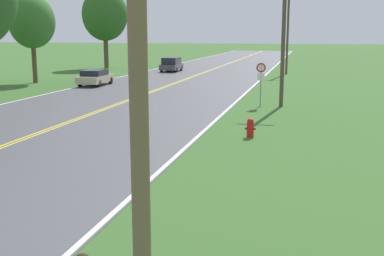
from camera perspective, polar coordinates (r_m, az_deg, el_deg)
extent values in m
cylinder|color=red|center=(20.86, 6.92, -0.26)|extent=(0.31, 0.31, 0.63)
sphere|color=red|center=(20.79, 6.94, 0.76)|extent=(0.29, 0.29, 0.29)
cylinder|color=red|center=(20.83, 7.45, -0.09)|extent=(0.08, 0.11, 0.11)
cylinder|color=red|center=(20.87, 6.39, -0.04)|extent=(0.08, 0.11, 0.11)
cylinder|color=gray|center=(29.54, 8.14, 5.04)|extent=(0.07, 0.07, 2.63)
cylinder|color=white|center=(29.43, 8.19, 7.09)|extent=(0.60, 0.02, 0.60)
torus|color=red|center=(29.42, 8.19, 7.09)|extent=(0.55, 0.07, 0.55)
cube|color=white|center=(29.47, 8.16, 6.03)|extent=(0.44, 0.02, 0.44)
cylinder|color=brown|center=(5.87, -6.41, 7.47)|extent=(0.24, 0.24, 8.12)
cylinder|color=brown|center=(29.65, 10.77, 10.27)|extent=(0.24, 0.24, 8.09)
cylinder|color=brown|center=(53.77, 11.29, 11.40)|extent=(0.24, 0.24, 9.61)
cylinder|color=brown|center=(45.77, -18.18, 7.41)|extent=(0.41, 0.41, 3.68)
ellipsoid|color=#386B2D|center=(45.71, -18.46, 11.87)|extent=(4.07, 4.07, 4.68)
cylinder|color=brown|center=(62.57, -10.15, 8.94)|extent=(0.57, 0.57, 4.28)
ellipsoid|color=#2D5B23|center=(62.57, -10.30, 13.10)|extent=(5.65, 5.65, 6.50)
cylinder|color=black|center=(43.75, -11.72, 5.57)|extent=(0.22, 0.61, 0.61)
cylinder|color=black|center=(43.09, -9.64, 5.56)|extent=(0.22, 0.61, 0.61)
cylinder|color=black|center=(41.44, -13.13, 5.20)|extent=(0.22, 0.61, 0.61)
cylinder|color=black|center=(40.75, -10.96, 5.19)|extent=(0.22, 0.61, 0.61)
cube|color=#C1B28E|center=(42.22, -11.37, 5.74)|extent=(2.02, 4.16, 0.59)
cube|color=#1E232D|center=(42.03, -11.49, 6.45)|extent=(1.74, 2.31, 0.48)
cylinder|color=black|center=(57.87, -2.95, 7.11)|extent=(0.22, 0.61, 0.61)
cylinder|color=black|center=(57.45, -1.30, 7.09)|extent=(0.22, 0.61, 0.61)
cylinder|color=black|center=(55.45, -3.64, 6.92)|extent=(0.22, 0.61, 0.61)
cylinder|color=black|center=(55.01, -1.91, 6.90)|extent=(0.22, 0.61, 0.61)
cube|color=#47474C|center=(56.42, -2.45, 7.28)|extent=(2.02, 4.11, 0.60)
cube|color=#1E232D|center=(56.38, -2.45, 7.97)|extent=(1.76, 2.89, 0.76)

